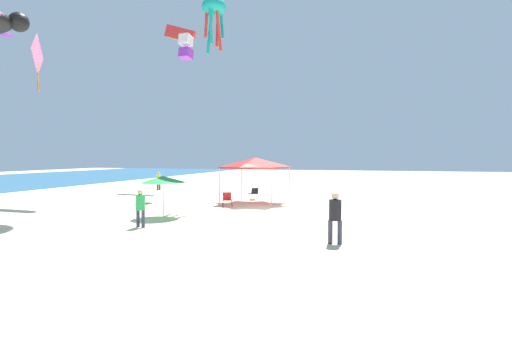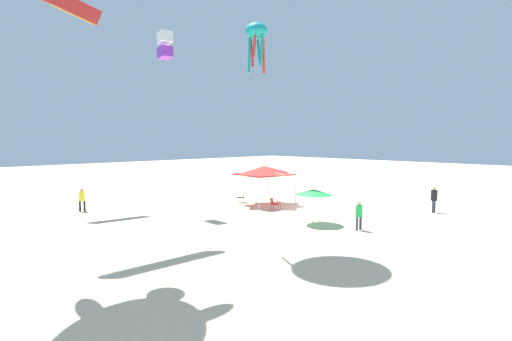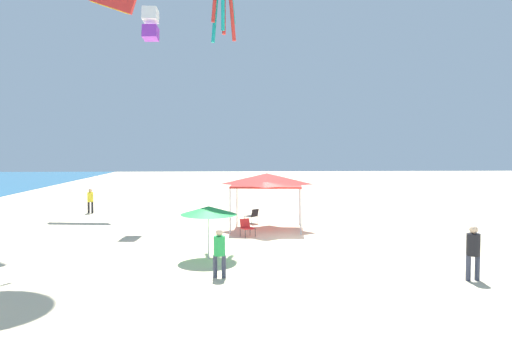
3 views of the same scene
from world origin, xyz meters
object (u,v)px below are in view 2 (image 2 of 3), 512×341
(folding_chair_facing_ocean, at_px, (274,203))
(kite_parafoil_red, at_px, (73,7))
(canopy_tent, at_px, (264,171))
(kite_box_white, at_px, (165,45))
(person_beachcomber, at_px, (434,197))
(folding_chair_right_of_tent, at_px, (242,196))
(kite_octopus_teal, at_px, (256,34))
(person_by_tent, at_px, (359,213))
(beach_umbrella, at_px, (314,192))
(person_watching_sky, at_px, (82,198))

(folding_chair_facing_ocean, xyz_separation_m, kite_parafoil_red, (11.15, 8.85, 13.64))
(canopy_tent, bearing_deg, kite_box_white, 64.32)
(kite_parafoil_red, bearing_deg, person_beachcomber, -33.87)
(folding_chair_right_of_tent, xyz_separation_m, kite_octopus_teal, (-3.19, 1.51, 11.21))
(person_by_tent, xyz_separation_m, kite_box_white, (12.29, 4.11, 10.10))
(kite_parafoil_red, bearing_deg, beach_umbrella, -48.47)
(folding_chair_right_of_tent, distance_m, kite_octopus_teal, 11.76)
(beach_umbrella, xyz_separation_m, kite_box_white, (9.66, 3.64, 9.19))
(kite_box_white, height_order, kite_parafoil_red, kite_parafoil_red)
(beach_umbrella, relative_size, folding_chair_facing_ocean, 2.59)
(canopy_tent, height_order, person_watching_sky, canopy_tent)
(person_beachcomber, relative_size, kite_parafoil_red, 0.47)
(person_watching_sky, relative_size, kite_box_white, 0.86)
(kite_box_white, xyz_separation_m, kite_parafoil_red, (6.05, 3.66, 3.08))
(kite_octopus_teal, bearing_deg, beach_umbrella, -123.63)
(person_watching_sky, xyz_separation_m, kite_parafoil_red, (2.59, -0.79, 13.19))
(person_beachcomber, height_order, kite_box_white, kite_box_white)
(folding_chair_facing_ocean, distance_m, person_by_tent, 7.28)
(beach_umbrella, distance_m, kite_parafoil_red, 21.23)
(canopy_tent, relative_size, person_beachcomber, 2.18)
(person_watching_sky, distance_m, kite_parafoil_red, 13.46)
(folding_chair_right_of_tent, bearing_deg, kite_box_white, -55.48)
(person_beachcomber, bearing_deg, person_by_tent, -12.46)
(folding_chair_right_of_tent, bearing_deg, person_watching_sky, -67.96)
(person_watching_sky, bearing_deg, canopy_tent, -9.68)
(person_beachcomber, relative_size, kite_box_white, 0.96)
(canopy_tent, xyz_separation_m, folding_chair_right_of_tent, (1.76, 0.65, -2.04))
(canopy_tent, xyz_separation_m, beach_umbrella, (-6.63, 2.64, -0.68))
(beach_umbrella, xyz_separation_m, folding_chair_right_of_tent, (8.39, -2.00, -1.36))
(person_beachcomber, bearing_deg, folding_chair_facing_ocean, -56.14)
(folding_chair_facing_ocean, relative_size, person_watching_sky, 0.52)
(beach_umbrella, bearing_deg, kite_octopus_teal, -5.33)
(person_by_tent, relative_size, kite_box_white, 0.87)
(folding_chair_right_of_tent, distance_m, kite_box_white, 12.03)
(person_by_tent, bearing_deg, person_watching_sky, 128.10)
(person_beachcomber, distance_m, kite_octopus_teal, 15.83)
(folding_chair_facing_ocean, height_order, kite_parafoil_red, kite_parafoil_red)
(person_by_tent, distance_m, kite_octopus_teal, 13.31)
(kite_parafoil_red, bearing_deg, person_watching_sky, -90.31)
(kite_box_white, distance_m, kite_parafoil_red, 7.71)
(canopy_tent, bearing_deg, folding_chair_right_of_tent, 20.19)
(canopy_tent, height_order, folding_chair_right_of_tent, canopy_tent)
(kite_box_white, bearing_deg, beach_umbrella, -64.88)
(beach_umbrella, bearing_deg, folding_chair_right_of_tent, -13.38)
(canopy_tent, bearing_deg, person_by_tent, 166.77)
(person_watching_sky, relative_size, person_beachcomber, 0.90)
(person_watching_sky, relative_size, kite_octopus_teal, 0.48)
(folding_chair_right_of_tent, bearing_deg, kite_parafoil_red, -81.05)
(kite_box_white, height_order, kite_octopus_teal, kite_octopus_teal)
(folding_chair_right_of_tent, height_order, kite_octopus_teal, kite_octopus_teal)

